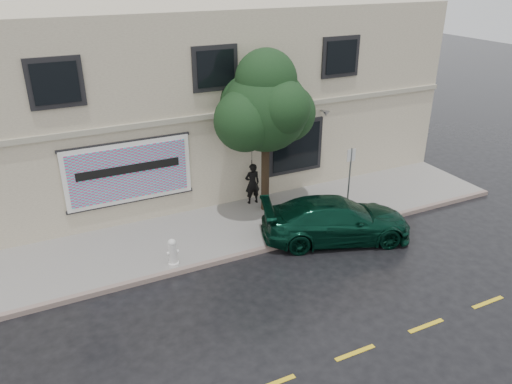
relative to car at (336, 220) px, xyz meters
name	(u,v)px	position (x,y,z in m)	size (l,w,h in m)	color
ground	(284,277)	(-2.61, -1.20, -0.71)	(90.00, 90.00, 0.00)	black
sidewalk	(238,226)	(-2.61, 2.05, -0.64)	(20.00, 3.50, 0.15)	gray
curb	(261,250)	(-2.61, 0.30, -0.64)	(20.00, 0.18, 0.16)	slate
road_marking	(355,353)	(-2.61, -4.70, -0.71)	(19.00, 0.12, 0.01)	gold
building	(180,93)	(-2.61, 7.80, 2.79)	(20.00, 8.12, 7.00)	beige
billboard	(129,173)	(-5.81, 3.72, 1.34)	(4.30, 0.16, 2.20)	white
car	(336,220)	(0.00, 0.00, 0.00)	(2.16, 4.88, 1.42)	black
pedestrian	(252,183)	(-1.43, 3.40, 0.23)	(0.57, 0.38, 1.57)	black
umbrella	(252,153)	(-1.43, 3.40, 1.41)	(1.08, 1.08, 0.80)	black
street_tree	(266,110)	(-1.24, 2.74, 3.16)	(2.87, 2.87, 5.18)	#332417
fire_hydrant	(173,252)	(-5.39, 0.60, -0.13)	(0.36, 0.34, 0.88)	silver
sign_pole	(349,177)	(1.00, 0.80, 1.02)	(0.32, 0.06, 2.64)	gray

